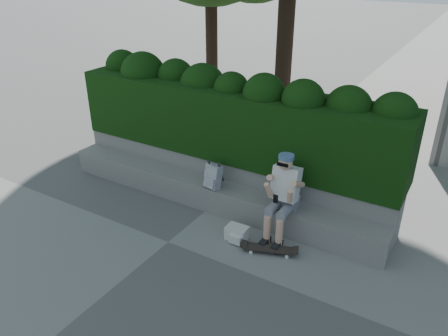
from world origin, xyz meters
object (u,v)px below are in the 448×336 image
Objects in this scene: person at (284,193)px; skateboard at (269,249)px; backpack_ground at (237,233)px; backpack_plaid at (213,177)px.

skateboard is (0.04, -0.50, -0.69)m from person.
skateboard is at bearing -85.46° from person.
person is at bearing 74.94° from skateboard.
skateboard is 0.59m from backpack_ground.
person is at bearing 9.33° from backpack_plaid.
skateboard is 2.33× the size of backpack_ground.
backpack_ground is at bearing -21.67° from backpack_plaid.
backpack_plaid is 1.07m from backpack_ground.
backpack_ground is at bearing 154.97° from skateboard.
skateboard is at bearing -10.46° from backpack_plaid.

